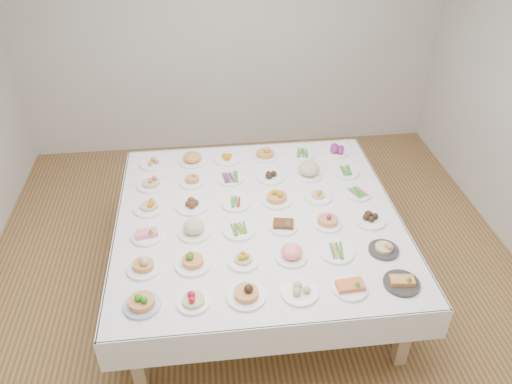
{
  "coord_description": "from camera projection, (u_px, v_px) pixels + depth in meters",
  "views": [
    {
      "loc": [
        -0.37,
        -3.21,
        3.28
      ],
      "look_at": [
        0.02,
        0.14,
        0.88
      ],
      "focal_mm": 35.0,
      "sensor_mm": 36.0,
      "label": 1
    }
  ],
  "objects": [
    {
      "name": "dish_21",
      "position": [
        277.0,
        194.0,
        4.21
      ],
      "size": [
        0.28,
        0.27,
        0.16
      ],
      "color": "white",
      "rests_on": "display_table"
    },
    {
      "name": "dish_7",
      "position": [
        192.0,
        258.0,
        3.57
      ],
      "size": [
        0.27,
        0.26,
        0.15
      ],
      "color": "white",
      "rests_on": "display_table"
    },
    {
      "name": "dish_6",
      "position": [
        143.0,
        263.0,
        3.54
      ],
      "size": [
        0.26,
        0.25,
        0.15
      ],
      "color": "white",
      "rests_on": "display_table"
    },
    {
      "name": "dish_30",
      "position": [
        153.0,
        161.0,
        4.7
      ],
      "size": [
        0.25,
        0.25,
        0.1
      ],
      "color": "white",
      "rests_on": "display_table"
    },
    {
      "name": "dish_26",
      "position": [
        231.0,
        178.0,
        4.5
      ],
      "size": [
        0.23,
        0.23,
        0.05
      ],
      "color": "white",
      "rests_on": "display_table"
    },
    {
      "name": "dish_32",
      "position": [
        228.0,
        156.0,
        4.77
      ],
      "size": [
        0.26,
        0.26,
        0.1
      ],
      "color": "white",
      "rests_on": "display_table"
    },
    {
      "name": "dish_22",
      "position": [
        318.0,
        194.0,
        4.26
      ],
      "size": [
        0.23,
        0.23,
        0.11
      ],
      "color": "white",
      "rests_on": "display_table"
    },
    {
      "name": "dish_1",
      "position": [
        193.0,
        297.0,
        3.28
      ],
      "size": [
        0.22,
        0.22,
        0.13
      ],
      "color": "white",
      "rests_on": "display_table"
    },
    {
      "name": "dish_34",
      "position": [
        302.0,
        154.0,
        4.85
      ],
      "size": [
        0.23,
        0.23,
        0.05
      ],
      "color": "white",
      "rests_on": "display_table"
    },
    {
      "name": "dish_35",
      "position": [
        337.0,
        150.0,
        4.86
      ],
      "size": [
        0.22,
        0.22,
        0.1
      ],
      "color": "white",
      "rests_on": "display_table"
    },
    {
      "name": "dish_24",
      "position": [
        151.0,
        180.0,
        4.4
      ],
      "size": [
        0.25,
        0.25,
        0.14
      ],
      "color": "white",
      "rests_on": "display_table"
    },
    {
      "name": "dish_0",
      "position": [
        141.0,
        300.0,
        3.26
      ],
      "size": [
        0.24,
        0.24,
        0.14
      ],
      "color": "#4C66B2",
      "rests_on": "display_table"
    },
    {
      "name": "dish_18",
      "position": [
        149.0,
        202.0,
        4.12
      ],
      "size": [
        0.27,
        0.27,
        0.15
      ],
      "color": "white",
      "rests_on": "display_table"
    },
    {
      "name": "room_envelope",
      "position": [
        256.0,
        92.0,
        3.47
      ],
      "size": [
        5.02,
        5.02,
        2.81
      ],
      "color": "olive",
      "rests_on": "ground"
    },
    {
      "name": "dish_10",
      "position": [
        337.0,
        251.0,
        3.7
      ],
      "size": [
        0.25,
        0.25,
        0.06
      ],
      "color": "white",
      "rests_on": "display_table"
    },
    {
      "name": "dish_13",
      "position": [
        194.0,
        228.0,
        3.87
      ],
      "size": [
        0.25,
        0.25,
        0.13
      ],
      "color": "white",
      "rests_on": "display_table"
    },
    {
      "name": "dish_16",
      "position": [
        328.0,
        219.0,
        3.96
      ],
      "size": [
        0.23,
        0.23,
        0.13
      ],
      "color": "white",
      "rests_on": "display_table"
    },
    {
      "name": "dish_25",
      "position": [
        192.0,
        179.0,
        4.44
      ],
      "size": [
        0.22,
        0.22,
        0.11
      ],
      "color": "white",
      "rests_on": "display_table"
    },
    {
      "name": "dish_23",
      "position": [
        358.0,
        193.0,
        4.32
      ],
      "size": [
        0.22,
        0.22,
        0.05
      ],
      "color": "white",
      "rests_on": "display_table"
    },
    {
      "name": "dish_29",
      "position": [
        346.0,
        171.0,
        4.59
      ],
      "size": [
        0.24,
        0.24,
        0.06
      ],
      "color": "white",
      "rests_on": "display_table"
    },
    {
      "name": "dish_5",
      "position": [
        402.0,
        280.0,
        3.43
      ],
      "size": [
        0.25,
        0.25,
        0.11
      ],
      "color": "#2F2D2A",
      "rests_on": "display_table"
    },
    {
      "name": "dish_9",
      "position": [
        292.0,
        253.0,
        3.64
      ],
      "size": [
        0.23,
        0.23,
        0.12
      ],
      "color": "white",
      "rests_on": "display_table"
    },
    {
      "name": "dish_8",
      "position": [
        243.0,
        257.0,
        3.61
      ],
      "size": [
        0.23,
        0.23,
        0.12
      ],
      "color": "white",
      "rests_on": "display_table"
    },
    {
      "name": "dish_28",
      "position": [
        309.0,
        169.0,
        4.53
      ],
      "size": [
        0.25,
        0.25,
        0.16
      ],
      "color": "white",
      "rests_on": "display_table"
    },
    {
      "name": "dish_4",
      "position": [
        350.0,
        284.0,
        3.39
      ],
      "size": [
        0.24,
        0.24,
        0.11
      ],
      "color": "white",
      "rests_on": "display_table"
    },
    {
      "name": "dish_2",
      "position": [
        246.0,
        290.0,
        3.31
      ],
      "size": [
        0.26,
        0.26,
        0.16
      ],
      "color": "white",
      "rests_on": "display_table"
    },
    {
      "name": "dish_33",
      "position": [
        265.0,
        151.0,
        4.79
      ],
      "size": [
        0.23,
        0.23,
        0.15
      ],
      "color": "white",
      "rests_on": "display_table"
    },
    {
      "name": "dish_12",
      "position": [
        147.0,
        233.0,
        3.84
      ],
      "size": [
        0.24,
        0.24,
        0.11
      ],
      "color": "white",
      "rests_on": "display_table"
    },
    {
      "name": "display_table",
      "position": [
        258.0,
        221.0,
        4.13
      ],
      "size": [
        2.32,
        2.32,
        0.75
      ],
      "color": "white",
      "rests_on": "ground"
    },
    {
      "name": "dish_14",
      "position": [
        239.0,
        229.0,
        3.91
      ],
      "size": [
        0.26,
        0.26,
        0.05
      ],
      "color": "white",
      "rests_on": "display_table"
    },
    {
      "name": "dish_20",
      "position": [
        236.0,
        203.0,
        4.2
      ],
      "size": [
        0.24,
        0.24,
        0.05
      ],
      "color": "white",
      "rests_on": "display_table"
    },
    {
      "name": "dish_17",
      "position": [
        370.0,
        217.0,
        4.0
      ],
      "size": [
        0.25,
        0.25,
        0.1
      ],
      "color": "white",
      "rests_on": "display_table"
    },
    {
      "name": "dish_11",
      "position": [
        384.0,
        246.0,
        3.71
      ],
      "size": [
        0.22,
        0.22,
        0.11
      ],
      "color": "#2F2D2A",
      "rests_on": "display_table"
    },
    {
      "name": "dish_31",
      "position": [
        192.0,
        156.0,
        4.71
      ],
      "size": [
        0.25,
        0.25,
        0.16
      ],
      "color": "white",
      "rests_on": "display_table"
    },
    {
      "name": "dish_15",
      "position": [
        283.0,
        223.0,
        3.94
      ],
      "size": [
        0.23,
        0.23,
        0.1
      ],
      "color": "white",
      "rests_on": "display_table"
    },
    {
      "name": "dish_19",
      "position": [
        191.0,
        203.0,
        4.15
      ],
      "size": [
        0.26,
        0.26,
        0.1
      ],
      "color": "white",
      "rests_on": "display_table"
    },
    {
      "name": "dish_27",
      "position": [
        270.0,
        175.0,
        4.51
      ],
      "size": [
        0.25,
        0.25,
        0.1
      ],
      "color": "white",
      "rests_on": "display_table"
    },
    {
      "name": "dish_3",
      "position": [
        300.0,
        289.0,
        3.36
      ],
      "size": [
        0.25,
        0.25,
        0.1
      ],
      "color": "white",
      "rests_on": "display_table"
    }
  ]
}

